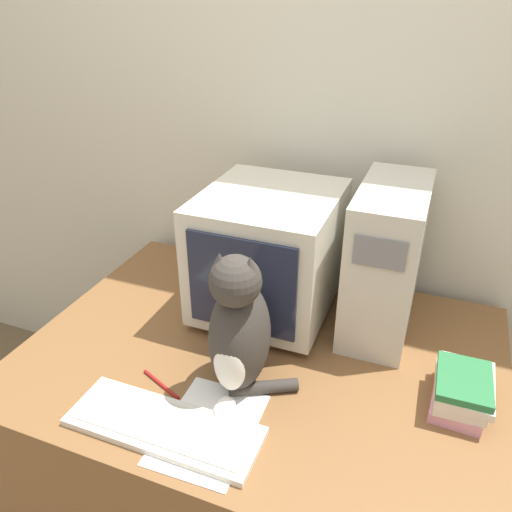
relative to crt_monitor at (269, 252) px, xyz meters
The scene contains 9 objects.
wall_back 0.47m from the crt_monitor, 80.15° to the left, with size 7.00×0.05×2.50m.
desk 0.61m from the crt_monitor, 74.60° to the right, with size 1.34×0.97×0.73m.
crt_monitor is the anchor object (origin of this frame).
computer_tower 0.35m from the crt_monitor, ahead, with size 0.19×0.40×0.45m.
keyboard 0.60m from the crt_monitor, 95.57° to the right, with size 0.47×0.16×0.02m.
cat 0.37m from the crt_monitor, 81.51° to the right, with size 0.24×0.27×0.40m.
book_stack 0.65m from the crt_monitor, 21.04° to the right, with size 0.14×0.20×0.10m.
pen 0.50m from the crt_monitor, 107.39° to the right, with size 0.14×0.07×0.01m.
paper_sheet 0.57m from the crt_monitor, 85.27° to the right, with size 0.22×0.30×0.00m.
Camera 1 is at (0.39, -0.57, 1.66)m, focal length 35.00 mm.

